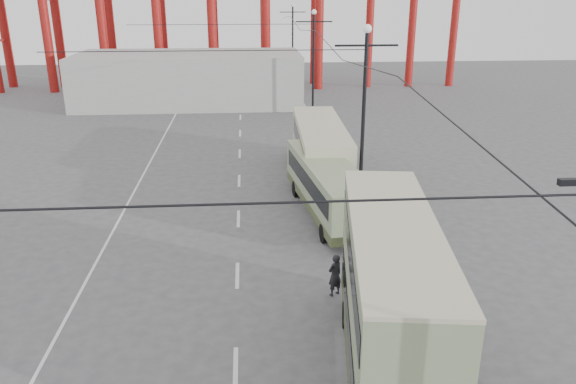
{
  "coord_description": "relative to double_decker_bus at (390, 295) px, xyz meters",
  "views": [
    {
      "loc": [
        -0.48,
        -10.34,
        10.92
      ],
      "look_at": [
        1.18,
        11.5,
        3.0
      ],
      "focal_mm": 35.0,
      "sensor_mm": 36.0,
      "label": 1
    }
  ],
  "objects": [
    {
      "name": "lamp_post_distant",
      "position": [
        2.15,
        58.69,
        1.88
      ],
      "size": [
        3.2,
        0.44,
        9.32
      ],
      "color": "black",
      "rests_on": "ground"
    },
    {
      "name": "fairground_shed",
      "position": [
        -9.45,
        43.69,
        -0.29
      ],
      "size": [
        22.0,
        10.0,
        5.0
      ],
      "primitive_type": "cube",
      "color": "#ADADA8",
      "rests_on": "ground"
    },
    {
      "name": "lamp_post_mid",
      "position": [
        2.15,
        14.69,
        1.88
      ],
      "size": [
        3.2,
        0.44,
        9.32
      ],
      "color": "black",
      "rests_on": "ground"
    },
    {
      "name": "pedestrian",
      "position": [
        -0.77,
        4.88,
        -1.96
      ],
      "size": [
        0.73,
        0.65,
        1.67
      ],
      "primitive_type": "imported",
      "rotation": [
        0.0,
        0.0,
        3.67
      ],
      "color": "black",
      "rests_on": "ground"
    },
    {
      "name": "single_decker_green",
      "position": [
        0.08,
        12.95,
        -1.23
      ],
      "size": [
        3.4,
        9.99,
        2.77
      ],
      "rotation": [
        0.0,
        0.0,
        0.12
      ],
      "color": "gray",
      "rests_on": "ground"
    },
    {
      "name": "double_decker_bus",
      "position": [
        0.0,
        0.0,
        0.0
      ],
      "size": [
        3.57,
        9.52,
        4.99
      ],
      "rotation": [
        0.0,
        0.0,
        -0.13
      ],
      "color": "#313D21",
      "rests_on": "ground"
    },
    {
      "name": "road_markings",
      "position": [
        -4.31,
        16.39,
        -2.79
      ],
      "size": [
        12.52,
        120.0,
        0.01
      ],
      "color": "silver",
      "rests_on": "ground"
    },
    {
      "name": "single_decker_cream",
      "position": [
        0.52,
        19.13,
        -0.92
      ],
      "size": [
        2.99,
        10.78,
        3.33
      ],
      "rotation": [
        0.0,
        0.0,
        -0.03
      ],
      "color": "beige",
      "rests_on": "ground"
    },
    {
      "name": "lamp_post_far",
      "position": [
        2.15,
        36.69,
        1.88
      ],
      "size": [
        3.2,
        0.44,
        9.32
      ],
      "color": "black",
      "rests_on": "ground"
    }
  ]
}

